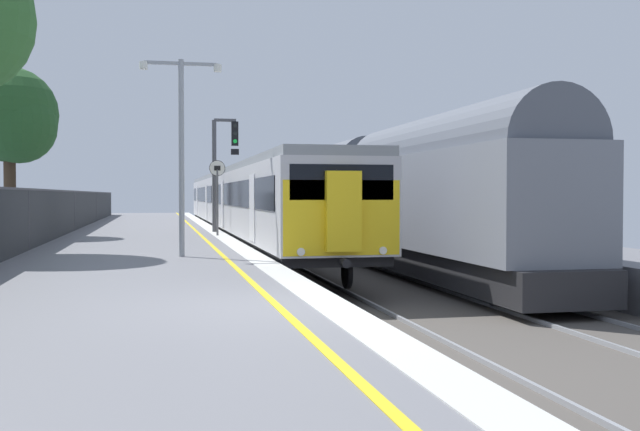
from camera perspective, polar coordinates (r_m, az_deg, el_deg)
The scene contains 7 objects.
ground at distance 11.33m, azimuth 12.02°, elevation -9.35°, with size 17.40×110.00×1.21m.
commuter_train_at_platform at distance 36.38m, azimuth -5.95°, elevation 1.16°, with size 2.83×40.42×3.81m.
freight_train_adjacent_track at distance 28.26m, azimuth 4.23°, elevation 1.75°, with size 2.60×27.76×4.78m.
signal_gantry at distance 31.08m, azimuth -7.57°, elevation 4.16°, with size 1.10×0.24×4.68m.
speed_limit_sign at distance 28.21m, azimuth -7.86°, elevation 2.11°, with size 0.59×0.08×2.84m.
platform_lamp_mid at distance 18.81m, azimuth -10.56°, elevation 5.80°, with size 2.00×0.20×4.87m.
background_tree_left at distance 29.79m, azimuth -22.50°, elevation 6.86°, with size 3.53×3.53×6.27m.
Camera 1 is at (-1.96, -10.13, 1.53)m, focal length 41.83 mm.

